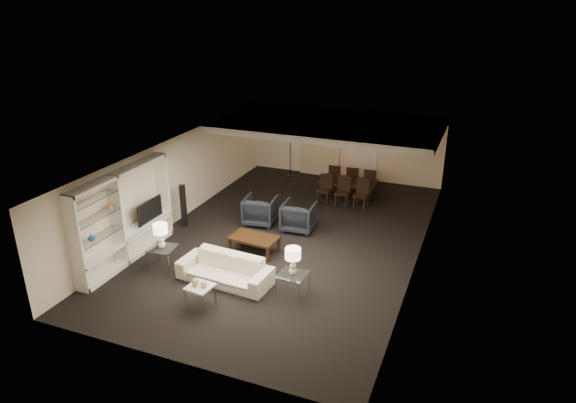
# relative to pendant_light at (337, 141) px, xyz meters

# --- Properties ---
(floor) EXTENTS (11.00, 11.00, 0.00)m
(floor) POSITION_rel_pendant_light_xyz_m (-0.30, -3.50, -1.92)
(floor) COLOR black
(floor) RESTS_ON ground
(ceiling) EXTENTS (7.00, 11.00, 0.02)m
(ceiling) POSITION_rel_pendant_light_xyz_m (-0.30, -3.50, 0.58)
(ceiling) COLOR silver
(ceiling) RESTS_ON ground
(wall_back) EXTENTS (7.00, 0.02, 2.50)m
(wall_back) POSITION_rel_pendant_light_xyz_m (-0.30, 2.00, -0.67)
(wall_back) COLOR beige
(wall_back) RESTS_ON ground
(wall_front) EXTENTS (7.00, 0.02, 2.50)m
(wall_front) POSITION_rel_pendant_light_xyz_m (-0.30, -9.00, -0.67)
(wall_front) COLOR beige
(wall_front) RESTS_ON ground
(wall_left) EXTENTS (0.02, 11.00, 2.50)m
(wall_left) POSITION_rel_pendant_light_xyz_m (-3.80, -3.50, -0.67)
(wall_left) COLOR beige
(wall_left) RESTS_ON ground
(wall_right) EXTENTS (0.02, 11.00, 2.50)m
(wall_right) POSITION_rel_pendant_light_xyz_m (3.20, -3.50, -0.67)
(wall_right) COLOR beige
(wall_right) RESTS_ON ground
(ceiling_soffit) EXTENTS (7.00, 4.00, 0.20)m
(ceiling_soffit) POSITION_rel_pendant_light_xyz_m (-0.30, 0.00, 0.48)
(ceiling_soffit) COLOR silver
(ceiling_soffit) RESTS_ON ceiling
(curtains) EXTENTS (1.50, 0.12, 2.40)m
(curtains) POSITION_rel_pendant_light_xyz_m (-1.20, 1.92, -0.72)
(curtains) COLOR beige
(curtains) RESTS_ON wall_back
(door) EXTENTS (0.90, 0.05, 2.10)m
(door) POSITION_rel_pendant_light_xyz_m (0.40, 1.97, -0.87)
(door) COLOR silver
(door) RESTS_ON wall_back
(painting) EXTENTS (0.95, 0.04, 0.65)m
(painting) POSITION_rel_pendant_light_xyz_m (1.80, 1.96, -0.37)
(painting) COLOR #142D38
(painting) RESTS_ON wall_back
(media_unit) EXTENTS (0.38, 3.40, 2.35)m
(media_unit) POSITION_rel_pendant_light_xyz_m (-3.61, -6.10, -0.74)
(media_unit) COLOR white
(media_unit) RESTS_ON wall_left
(pendant_light) EXTENTS (0.52, 0.52, 0.24)m
(pendant_light) POSITION_rel_pendant_light_xyz_m (0.00, 0.00, 0.00)
(pendant_light) COLOR #D8591E
(pendant_light) RESTS_ON ceiling_soffit
(sofa) EXTENTS (2.29, 1.03, 0.65)m
(sofa) POSITION_rel_pendant_light_xyz_m (-0.82, -6.17, -1.59)
(sofa) COLOR beige
(sofa) RESTS_ON floor
(coffee_table) EXTENTS (1.28, 0.81, 0.44)m
(coffee_table) POSITION_rel_pendant_light_xyz_m (-0.82, -4.57, -1.70)
(coffee_table) COLOR black
(coffee_table) RESTS_ON floor
(armchair_left) EXTENTS (0.99, 1.02, 0.83)m
(armchair_left) POSITION_rel_pendant_light_xyz_m (-1.42, -2.87, -1.51)
(armchair_left) COLOR black
(armchair_left) RESTS_ON floor
(armchair_right) EXTENTS (0.94, 0.96, 0.83)m
(armchair_right) POSITION_rel_pendant_light_xyz_m (-0.22, -2.87, -1.51)
(armchair_right) COLOR black
(armchair_right) RESTS_ON floor
(side_table_left) EXTENTS (0.69, 0.69, 0.57)m
(side_table_left) POSITION_rel_pendant_light_xyz_m (-2.52, -6.17, -1.63)
(side_table_left) COLOR white
(side_table_left) RESTS_ON floor
(side_table_right) EXTENTS (0.65, 0.65, 0.57)m
(side_table_right) POSITION_rel_pendant_light_xyz_m (0.88, -6.17, -1.63)
(side_table_right) COLOR white
(side_table_right) RESTS_ON floor
(table_lamp_left) EXTENTS (0.38, 0.38, 0.63)m
(table_lamp_left) POSITION_rel_pendant_light_xyz_m (-2.52, -6.17, -1.03)
(table_lamp_left) COLOR beige
(table_lamp_left) RESTS_ON side_table_left
(table_lamp_right) EXTENTS (0.38, 0.38, 0.63)m
(table_lamp_right) POSITION_rel_pendant_light_xyz_m (0.88, -6.17, -1.03)
(table_lamp_right) COLOR beige
(table_lamp_right) RESTS_ON side_table_right
(marble_table) EXTENTS (0.56, 0.56, 0.51)m
(marble_table) POSITION_rel_pendant_light_xyz_m (-0.82, -7.27, -1.67)
(marble_table) COLOR white
(marble_table) RESTS_ON floor
(gold_gourd_a) EXTENTS (0.16, 0.16, 0.16)m
(gold_gourd_a) POSITION_rel_pendant_light_xyz_m (-0.92, -7.27, -1.33)
(gold_gourd_a) COLOR tan
(gold_gourd_a) RESTS_ON marble_table
(gold_gourd_b) EXTENTS (0.14, 0.14, 0.14)m
(gold_gourd_b) POSITION_rel_pendant_light_xyz_m (-0.72, -7.27, -1.34)
(gold_gourd_b) COLOR #E0AE76
(gold_gourd_b) RESTS_ON marble_table
(television) EXTENTS (0.98, 0.13, 0.57)m
(television) POSITION_rel_pendant_light_xyz_m (-3.58, -5.26, -0.89)
(television) COLOR black
(television) RESTS_ON media_unit
(vase_blue) EXTENTS (0.17, 0.17, 0.17)m
(vase_blue) POSITION_rel_pendant_light_xyz_m (-3.61, -7.26, -0.77)
(vase_blue) COLOR #224D95
(vase_blue) RESTS_ON media_unit
(vase_amber) EXTENTS (0.15, 0.15, 0.16)m
(vase_amber) POSITION_rel_pendant_light_xyz_m (-3.61, -6.55, -0.28)
(vase_amber) COLOR #BA7A3E
(vase_amber) RESTS_ON media_unit
(floor_speaker) EXTENTS (0.16, 0.16, 1.26)m
(floor_speaker) POSITION_rel_pendant_light_xyz_m (-3.40, -3.84, -1.29)
(floor_speaker) COLOR black
(floor_speaker) RESTS_ON floor
(dining_table) EXTENTS (1.82, 1.05, 0.63)m
(dining_table) POSITION_rel_pendant_light_xyz_m (0.44, -0.07, -1.60)
(dining_table) COLOR black
(dining_table) RESTS_ON floor
(chair_nl) EXTENTS (0.46, 0.46, 0.94)m
(chair_nl) POSITION_rel_pendant_light_xyz_m (-0.16, -0.72, -1.45)
(chair_nl) COLOR black
(chair_nl) RESTS_ON floor
(chair_nm) EXTENTS (0.44, 0.44, 0.94)m
(chair_nm) POSITION_rel_pendant_light_xyz_m (0.44, -0.72, -1.45)
(chair_nm) COLOR black
(chair_nm) RESTS_ON floor
(chair_nr) EXTENTS (0.46, 0.46, 0.94)m
(chair_nr) POSITION_rel_pendant_light_xyz_m (1.04, -0.72, -1.45)
(chair_nr) COLOR black
(chair_nr) RESTS_ON floor
(chair_fl) EXTENTS (0.43, 0.43, 0.94)m
(chair_fl) POSITION_rel_pendant_light_xyz_m (-0.16, 0.58, -1.45)
(chair_fl) COLOR black
(chair_fl) RESTS_ON floor
(chair_fm) EXTENTS (0.48, 0.48, 0.94)m
(chair_fm) POSITION_rel_pendant_light_xyz_m (0.44, 0.58, -1.45)
(chair_fm) COLOR black
(chair_fm) RESTS_ON floor
(chair_fr) EXTENTS (0.45, 0.45, 0.94)m
(chair_fr) POSITION_rel_pendant_light_xyz_m (1.04, 0.58, -1.45)
(chair_fr) COLOR black
(chair_fr) RESTS_ON floor
(floor_lamp) EXTENTS (0.32, 0.32, 1.80)m
(floor_lamp) POSITION_rel_pendant_light_xyz_m (-2.15, 1.37, -1.02)
(floor_lamp) COLOR black
(floor_lamp) RESTS_ON floor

